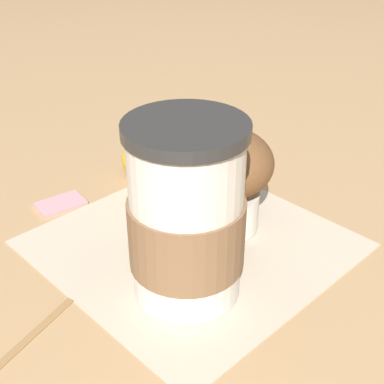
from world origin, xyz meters
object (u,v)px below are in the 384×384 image
object	(u,v)px
muffin	(223,175)
banana	(150,180)
coffee_cup	(186,218)
sugar_packet	(60,202)

from	to	relation	value
muffin	banana	distance (m)	0.11
coffee_cup	banana	size ratio (longest dim) A/B	1.07
coffee_cup	banana	world-z (taller)	coffee_cup
banana	coffee_cup	bearing A→B (deg)	165.83
coffee_cup	muffin	bearing A→B (deg)	-48.32
coffee_cup	sugar_packet	size ratio (longest dim) A/B	3.09
coffee_cup	banana	xyz separation A→B (m)	(0.16, -0.04, -0.06)
coffee_cup	sugar_packet	xyz separation A→B (m)	(0.19, 0.06, -0.07)
banana	muffin	bearing A→B (deg)	-158.51
muffin	banana	bearing A→B (deg)	21.49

